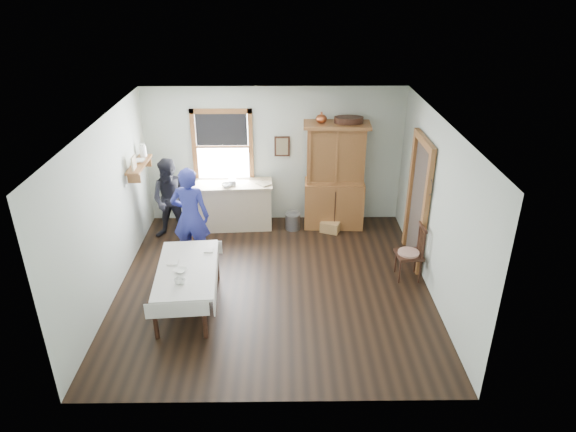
{
  "coord_description": "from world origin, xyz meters",
  "views": [
    {
      "loc": [
        0.15,
        -7.04,
        4.69
      ],
      "look_at": [
        0.24,
        0.3,
        1.11
      ],
      "focal_mm": 32.0,
      "sensor_mm": 36.0,
      "label": 1
    }
  ],
  "objects_px": {
    "woman_blue": "(191,220)",
    "china_hutch": "(335,176)",
    "dining_table": "(188,287)",
    "spindle_chair": "(409,252)",
    "figure_dark": "(172,202)",
    "work_counter": "(231,205)",
    "pail": "(293,221)",
    "wicker_basket": "(330,227)"
  },
  "relations": [
    {
      "from": "china_hutch",
      "to": "spindle_chair",
      "type": "relative_size",
      "value": 2.17
    },
    {
      "from": "china_hutch",
      "to": "dining_table",
      "type": "distance_m",
      "value": 3.71
    },
    {
      "from": "work_counter",
      "to": "figure_dark",
      "type": "distance_m",
      "value": 1.17
    },
    {
      "from": "dining_table",
      "to": "wicker_basket",
      "type": "height_order",
      "value": "dining_table"
    },
    {
      "from": "pail",
      "to": "figure_dark",
      "type": "bearing_deg",
      "value": -171.75
    },
    {
      "from": "work_counter",
      "to": "figure_dark",
      "type": "bearing_deg",
      "value": -160.7
    },
    {
      "from": "wicker_basket",
      "to": "china_hutch",
      "type": "bearing_deg",
      "value": 73.93
    },
    {
      "from": "woman_blue",
      "to": "dining_table",
      "type": "bearing_deg",
      "value": 99.37
    },
    {
      "from": "work_counter",
      "to": "spindle_chair",
      "type": "xyz_separation_m",
      "value": [
        3.08,
        -1.91,
        0.02
      ]
    },
    {
      "from": "pail",
      "to": "woman_blue",
      "type": "relative_size",
      "value": 0.19
    },
    {
      "from": "wicker_basket",
      "to": "figure_dark",
      "type": "xyz_separation_m",
      "value": [
        -2.99,
        -0.19,
        0.62
      ]
    },
    {
      "from": "dining_table",
      "to": "figure_dark",
      "type": "relative_size",
      "value": 1.17
    },
    {
      "from": "spindle_chair",
      "to": "figure_dark",
      "type": "relative_size",
      "value": 0.66
    },
    {
      "from": "dining_table",
      "to": "woman_blue",
      "type": "relative_size",
      "value": 1.04
    },
    {
      "from": "pail",
      "to": "dining_table",
      "type": "bearing_deg",
      "value": -122.34
    },
    {
      "from": "spindle_chair",
      "to": "pail",
      "type": "distance_m",
      "value": 2.61
    },
    {
      "from": "dining_table",
      "to": "wicker_basket",
      "type": "distance_m",
      "value": 3.39
    },
    {
      "from": "work_counter",
      "to": "dining_table",
      "type": "xyz_separation_m",
      "value": [
        -0.41,
        -2.68,
        -0.12
      ]
    },
    {
      "from": "dining_table",
      "to": "woman_blue",
      "type": "xyz_separation_m",
      "value": [
        -0.14,
        1.32,
        0.47
      ]
    },
    {
      "from": "woman_blue",
      "to": "wicker_basket",
      "type": "bearing_deg",
      "value": -152.44
    },
    {
      "from": "figure_dark",
      "to": "work_counter",
      "type": "bearing_deg",
      "value": 28.03
    },
    {
      "from": "wicker_basket",
      "to": "woman_blue",
      "type": "height_order",
      "value": "woman_blue"
    },
    {
      "from": "dining_table",
      "to": "spindle_chair",
      "type": "distance_m",
      "value": 3.58
    },
    {
      "from": "spindle_chair",
      "to": "woman_blue",
      "type": "height_order",
      "value": "woman_blue"
    },
    {
      "from": "china_hutch",
      "to": "figure_dark",
      "type": "relative_size",
      "value": 1.44
    },
    {
      "from": "work_counter",
      "to": "pail",
      "type": "bearing_deg",
      "value": -8.73
    },
    {
      "from": "china_hutch",
      "to": "spindle_chair",
      "type": "bearing_deg",
      "value": -58.65
    },
    {
      "from": "figure_dark",
      "to": "woman_blue",
      "type": "bearing_deg",
      "value": -55.98
    },
    {
      "from": "china_hutch",
      "to": "pail",
      "type": "bearing_deg",
      "value": -167.1
    },
    {
      "from": "work_counter",
      "to": "dining_table",
      "type": "relative_size",
      "value": 0.95
    },
    {
      "from": "spindle_chair",
      "to": "wicker_basket",
      "type": "height_order",
      "value": "spindle_chair"
    },
    {
      "from": "spindle_chair",
      "to": "woman_blue",
      "type": "xyz_separation_m",
      "value": [
        -3.63,
        0.55,
        0.33
      ]
    },
    {
      "from": "china_hutch",
      "to": "pail",
      "type": "xyz_separation_m",
      "value": [
        -0.81,
        -0.15,
        -0.89
      ]
    },
    {
      "from": "woman_blue",
      "to": "figure_dark",
      "type": "xyz_separation_m",
      "value": [
        -0.5,
        0.92,
        -0.09
      ]
    },
    {
      "from": "dining_table",
      "to": "figure_dark",
      "type": "xyz_separation_m",
      "value": [
        -0.64,
        2.24,
        0.39
      ]
    },
    {
      "from": "wicker_basket",
      "to": "work_counter",
      "type": "bearing_deg",
      "value": 172.75
    },
    {
      "from": "pail",
      "to": "spindle_chair",
      "type": "bearing_deg",
      "value": -43.83
    },
    {
      "from": "dining_table",
      "to": "woman_blue",
      "type": "distance_m",
      "value": 1.41
    },
    {
      "from": "woman_blue",
      "to": "china_hutch",
      "type": "bearing_deg",
      "value": -148.06
    },
    {
      "from": "china_hutch",
      "to": "figure_dark",
      "type": "height_order",
      "value": "china_hutch"
    },
    {
      "from": "china_hutch",
      "to": "pail",
      "type": "distance_m",
      "value": 1.21
    },
    {
      "from": "china_hutch",
      "to": "pail",
      "type": "relative_size",
      "value": 6.62
    }
  ]
}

